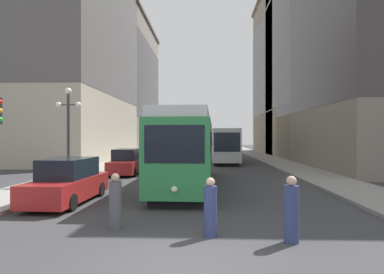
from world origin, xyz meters
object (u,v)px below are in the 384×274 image
object	(u,v)px
pedestrian_on_sidewalk	(115,203)
lamp_post_left_near	(68,120)
parked_car_left_near	(126,163)
pedestrian_crossing_far	(210,209)
transit_bus	(224,144)
streetcar	(188,148)
pedestrian_crossing_near	(291,212)
parked_car_left_mid	(68,182)

from	to	relation	value
pedestrian_on_sidewalk	lamp_post_left_near	xyz separation A→B (m)	(-4.89, 8.36, 2.86)
parked_car_left_near	pedestrian_on_sidewalk	world-z (taller)	parked_car_left_near
lamp_post_left_near	pedestrian_crossing_far	bearing A→B (deg)	-49.68
transit_bus	pedestrian_crossing_far	xyz separation A→B (m)	(-1.80, -26.35, -1.20)
transit_bus	parked_car_left_near	bearing A→B (deg)	-122.74
streetcar	pedestrian_on_sidewalk	xyz separation A→B (m)	(-1.70, -8.67, -1.34)
pedestrian_crossing_near	pedestrian_crossing_far	world-z (taller)	pedestrian_crossing_near
parked_car_left_mid	pedestrian_crossing_far	world-z (taller)	parked_car_left_mid
pedestrian_crossing_near	lamp_post_left_near	world-z (taller)	lamp_post_left_near
streetcar	parked_car_left_near	world-z (taller)	streetcar
streetcar	lamp_post_left_near	bearing A→B (deg)	-175.94
transit_bus	parked_car_left_near	distance (m)	14.01
parked_car_left_near	parked_car_left_mid	xyz separation A→B (m)	(0.00, -10.16, 0.00)
pedestrian_crossing_far	pedestrian_on_sidewalk	world-z (taller)	pedestrian_on_sidewalk
streetcar	transit_bus	distance (m)	17.22
pedestrian_crossing_far	pedestrian_crossing_near	bearing A→B (deg)	-163.42
parked_car_left_near	pedestrian_crossing_near	size ratio (longest dim) A/B	2.67
pedestrian_crossing_far	lamp_post_left_near	size ratio (longest dim) A/B	0.31
transit_bus	pedestrian_crossing_far	distance (m)	26.44
pedestrian_crossing_far	lamp_post_left_near	world-z (taller)	lamp_post_left_near
transit_bus	parked_car_left_near	world-z (taller)	transit_bus
parked_car_left_near	pedestrian_crossing_far	world-z (taller)	parked_car_left_near
transit_bus	lamp_post_left_near	world-z (taller)	lamp_post_left_near
pedestrian_crossing_far	parked_car_left_near	bearing A→B (deg)	-39.76
pedestrian_crossing_far	lamp_post_left_near	bearing A→B (deg)	-21.05
pedestrian_crossing_near	lamp_post_left_near	size ratio (longest dim) A/B	0.33
parked_car_left_near	pedestrian_crossing_near	bearing A→B (deg)	-63.25
parked_car_left_near	parked_car_left_mid	world-z (taller)	same
parked_car_left_near	parked_car_left_mid	size ratio (longest dim) A/B	0.92
pedestrian_crossing_near	pedestrian_crossing_far	bearing A→B (deg)	-49.78
pedestrian_on_sidewalk	transit_bus	bearing A→B (deg)	73.53
parked_car_left_near	pedestrian_on_sidewalk	size ratio (longest dim) A/B	2.80
transit_bus	pedestrian_on_sidewalk	xyz separation A→B (m)	(-4.60, -25.64, -1.19)
parked_car_left_mid	lamp_post_left_near	size ratio (longest dim) A/B	0.95
parked_car_left_mid	pedestrian_crossing_near	distance (m)	9.27
pedestrian_crossing_near	parked_car_left_mid	bearing A→B (deg)	-69.73
pedestrian_crossing_near	pedestrian_on_sidewalk	distance (m)	5.00
transit_bus	pedestrian_crossing_far	bearing A→B (deg)	-93.71
pedestrian_crossing_far	lamp_post_left_near	distance (m)	12.23
parked_car_left_near	lamp_post_left_near	size ratio (longest dim) A/B	0.87
pedestrian_on_sidewalk	lamp_post_left_near	world-z (taller)	lamp_post_left_near
transit_bus	parked_car_left_mid	size ratio (longest dim) A/B	2.35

